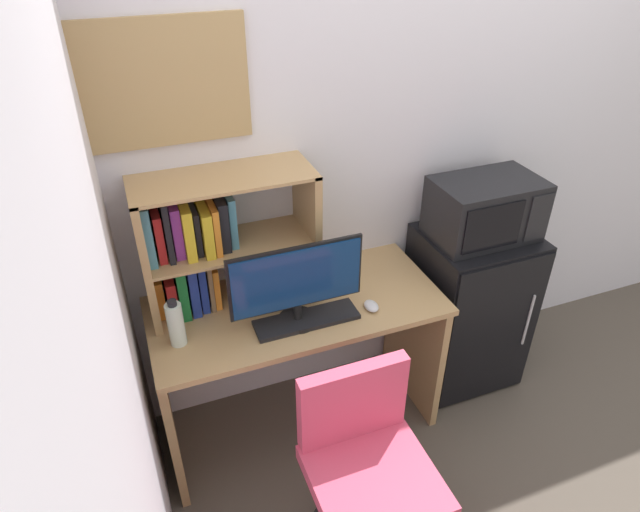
# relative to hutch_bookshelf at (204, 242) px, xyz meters

# --- Properties ---
(wall_back) EXTENTS (6.40, 0.04, 2.60)m
(wall_back) POSITION_rel_hutch_bookshelf_xyz_m (1.65, 0.15, 0.22)
(wall_back) COLOR silver
(wall_back) RESTS_ON ground_plane
(desk) EXTENTS (1.31, 0.61, 0.78)m
(desk) POSITION_rel_hutch_bookshelf_xyz_m (0.35, -0.17, -0.54)
(desk) COLOR tan
(desk) RESTS_ON ground_plane
(hutch_bookshelf) EXTENTS (0.74, 0.30, 0.60)m
(hutch_bookshelf) POSITION_rel_hutch_bookshelf_xyz_m (0.00, 0.00, 0.00)
(hutch_bookshelf) COLOR tan
(hutch_bookshelf) RESTS_ON desk
(monitor) EXTENTS (0.57, 0.17, 0.37)m
(monitor) POSITION_rel_hutch_bookshelf_xyz_m (0.31, -0.28, -0.10)
(monitor) COLOR black
(monitor) RESTS_ON desk
(keyboard) EXTENTS (0.45, 0.13, 0.02)m
(keyboard) POSITION_rel_hutch_bookshelf_xyz_m (0.35, -0.30, -0.29)
(keyboard) COLOR black
(keyboard) RESTS_ON desk
(computer_mouse) EXTENTS (0.06, 0.09, 0.03)m
(computer_mouse) POSITION_rel_hutch_bookshelf_xyz_m (0.64, -0.32, -0.29)
(computer_mouse) COLOR silver
(computer_mouse) RESTS_ON desk
(water_bottle) EXTENTS (0.07, 0.07, 0.22)m
(water_bottle) POSITION_rel_hutch_bookshelf_xyz_m (-0.18, -0.24, -0.20)
(water_bottle) COLOR silver
(water_bottle) RESTS_ON desk
(mini_fridge) EXTENTS (0.55, 0.49, 0.90)m
(mini_fridge) POSITION_rel_hutch_bookshelf_xyz_m (1.33, -0.13, -0.63)
(mini_fridge) COLOR black
(mini_fridge) RESTS_ON ground_plane
(microwave) EXTENTS (0.51, 0.33, 0.30)m
(microwave) POSITION_rel_hutch_bookshelf_xyz_m (1.33, -0.13, -0.03)
(microwave) COLOR black
(microwave) RESTS_ON mini_fridge
(desk_chair) EXTENTS (0.53, 0.53, 0.84)m
(desk_chair) POSITION_rel_hutch_bookshelf_xyz_m (0.40, -0.85, -0.72)
(desk_chair) COLOR black
(desk_chair) RESTS_ON ground_plane
(wall_corkboard) EXTENTS (0.64, 0.02, 0.47)m
(wall_corkboard) POSITION_rel_hutch_bookshelf_xyz_m (-0.05, 0.12, 0.64)
(wall_corkboard) COLOR tan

